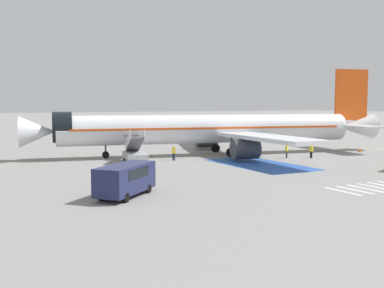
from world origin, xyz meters
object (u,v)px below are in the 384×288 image
ground_crew_2 (174,152)px  fuel_tanker (164,130)px  service_van_1 (126,178)px  airliner (216,129)px  boarding_stairs_forward (135,153)px  traffic_cone_0 (360,150)px  ground_crew_0 (311,150)px  ground_crew_1 (236,149)px  ground_crew_3 (287,150)px

ground_crew_2 → fuel_tanker: bearing=81.0°
ground_crew_2 → service_van_1: bearing=-111.8°
airliner → boarding_stairs_forward: 12.12m
traffic_cone_0 → ground_crew_0: bearing=-169.4°
ground_crew_1 → ground_crew_2: bearing=-135.9°
fuel_tanker → ground_crew_2: bearing=152.3°
ground_crew_3 → service_van_1: bearing=176.1°
fuel_tanker → service_van_1: fuel_tanker is taller
airliner → ground_crew_1: 4.54m
airliner → ground_crew_0: size_ratio=27.94×
ground_crew_1 → ground_crew_3: (5.22, -3.20, -0.10)m
boarding_stairs_forward → ground_crew_3: bearing=-4.5°
airliner → service_van_1: airliner is taller
service_van_1 → ground_crew_1: 24.90m
ground_crew_1 → service_van_1: bearing=-88.8°
ground_crew_3 → traffic_cone_0: ground_crew_3 is taller
ground_crew_0 → fuel_tanker: bearing=170.2°
ground_crew_3 → traffic_cone_0: (13.25, 0.55, -0.68)m
fuel_tanker → ground_crew_2: 31.75m
traffic_cone_0 → service_van_1: bearing=-161.5°
service_van_1 → ground_crew_1: bearing=-93.3°
ground_crew_1 → traffic_cone_0: (18.47, -2.65, -0.78)m
airliner → fuel_tanker: (4.99, 26.56, -1.68)m
service_van_1 → ground_crew_3: bearing=-105.3°
ground_crew_0 → ground_crew_1: size_ratio=0.91×
fuel_tanker → traffic_cone_0: 35.97m
fuel_tanker → ground_crew_2: fuel_tanker is taller
ground_crew_0 → ground_crew_2: size_ratio=0.99×
ground_crew_1 → ground_crew_2: (-7.73, 1.22, -0.10)m
airliner → traffic_cone_0: 20.24m
boarding_stairs_forward → ground_crew_0: (19.94, -6.66, 0.00)m
airliner → ground_crew_3: 9.40m
ground_crew_3 → airliner: bearing=98.5°
service_van_1 → ground_crew_0: service_van_1 is taller
airliner → fuel_tanker: 27.08m
ground_crew_0 → ground_crew_3: bearing=-134.8°
ground_crew_0 → ground_crew_3: (-2.55, 1.46, 0.01)m
service_van_1 → traffic_cone_0: 40.14m
ground_crew_2 → airliner: bearing=34.1°
airliner → ground_crew_2: size_ratio=27.62×
service_van_1 → ground_crew_0: size_ratio=3.29×
fuel_tanker → ground_crew_1: bearing=166.6°
ground_crew_2 → traffic_cone_0: (26.19, -3.86, -0.68)m
ground_crew_2 → ground_crew_3: (12.95, -4.41, -0.00)m
fuel_tanker → boarding_stairs_forward: bearing=144.7°
airliner → boarding_stairs_forward: bearing=111.5°
ground_crew_1 → ground_crew_3: ground_crew_1 is taller
boarding_stairs_forward → airliner: bearing=21.5°
airliner → ground_crew_0: airliner is taller
airliner → service_van_1: (-19.15, -19.31, -1.95)m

